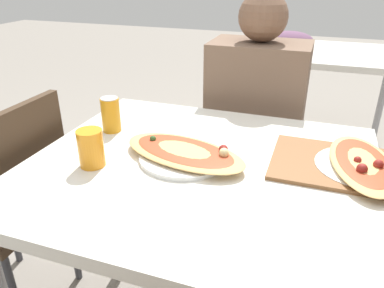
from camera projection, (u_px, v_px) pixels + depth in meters
name	position (u px, v px, depth m)	size (l,w,h in m)	color
dining_table	(201.00, 186.00, 1.17)	(1.04, 0.92, 0.76)	silver
chair_far_seated	(257.00, 136.00, 1.90)	(0.40, 0.40, 0.89)	#3F2D1E
chair_side_left	(11.00, 201.00, 1.39)	(0.40, 0.40, 0.89)	#3F2D1E
person_seated	(256.00, 105.00, 1.71)	(0.43, 0.30, 1.21)	#2D2D38
pizza_main	(185.00, 153.00, 1.16)	(0.45, 0.30, 0.05)	white
soda_can	(111.00, 115.00, 1.33)	(0.07, 0.07, 0.12)	orange
drink_glass	(91.00, 148.00, 1.10)	(0.08, 0.08, 0.11)	orange
serving_tray	(336.00, 165.00, 1.12)	(0.38, 0.30, 0.01)	brown
pizza_second	(362.00, 165.00, 1.09)	(0.27, 0.40, 0.05)	white
background_table	(314.00, 59.00, 2.64)	(1.10, 0.80, 0.88)	silver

